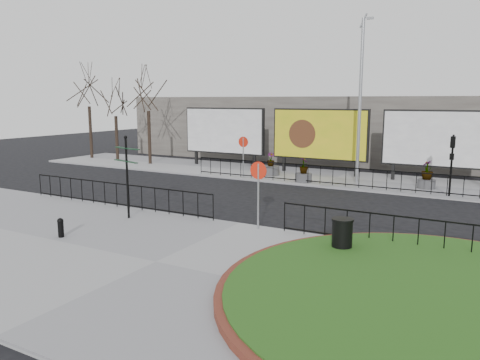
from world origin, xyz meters
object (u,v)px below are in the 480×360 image
Objects in this scene: billboard_mid at (319,135)px; planter_a at (271,168)px; planter_b at (304,173)px; lamp_post at (360,99)px; planter_c at (427,177)px; fingerpost_sign at (127,169)px; bollard at (61,227)px; litter_bin at (342,236)px.

planter_a is at bearing -140.77° from billboard_mid.
planter_a is 1.00× the size of planter_b.
planter_c is (3.72, -0.00, -4.12)m from lamp_post.
planter_c reaches higher than planter_b.
lamp_post is at bearing 83.68° from fingerpost_sign.
planter_a is at bearing -180.00° from planter_c.
planter_c is at bearing 58.30° from bollard.
bollard is 9.42m from litter_bin.
fingerpost_sign is at bearing -105.15° from planter_b.
litter_bin is 15.18m from planter_a.
billboard_mid is at bearing 80.56° from bollard.
planter_a is (0.51, 15.63, 0.07)m from bollard.
planter_b is at bearing -26.42° from planter_a.
billboard_mid is 4.39× the size of planter_a.
planter_b is 6.57m from planter_c.
fingerpost_sign is at bearing 86.22° from bollard.
lamp_post reaches higher than litter_bin.
planter_b is at bearing -168.14° from planter_c.
litter_bin is 12.65m from planter_b.
billboard_mid is 0.67× the size of lamp_post.
lamp_post is 6.54× the size of planter_a.
litter_bin is at bearing -67.67° from billboard_mid.
lamp_post is 6.55× the size of planter_b.
lamp_post reaches higher than billboard_mid.
planter_c reaches higher than planter_a.
bollard is 15.64m from planter_a.
planter_b is at bearing 116.79° from litter_bin.
lamp_post is (3.01, -1.97, 2.23)m from billboard_mid.
fingerpost_sign is at bearing -127.07° from planter_c.
billboard_mid is at bearing 97.65° from fingerpost_sign.
lamp_post is 6.90m from planter_a.
billboard_mid reaches higher than litter_bin.
planter_a is 3.03m from planter_b.
fingerpost_sign is 2.17× the size of planter_c.
fingerpost_sign is 3.53m from bollard.
litter_bin reaches higher than bollard.
lamp_post reaches higher than fingerpost_sign.
litter_bin is at bearing -63.21° from planter_b.
lamp_post is 13.77× the size of bollard.
fingerpost_sign is 4.90× the size of bollard.
planter_b is (2.72, -1.35, 0.05)m from planter_a.
billboard_mid is 17.97m from bollard.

